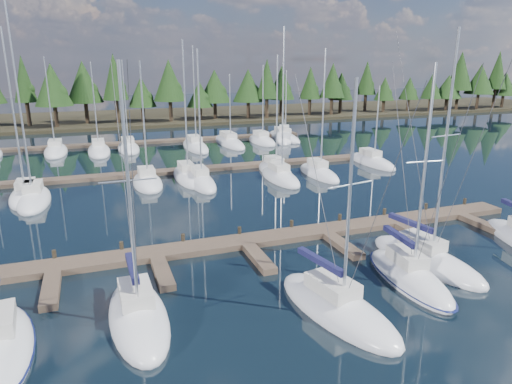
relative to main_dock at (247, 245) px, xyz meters
name	(u,v)px	position (x,y,z in m)	size (l,w,h in m)	color
ground	(203,196)	(0.00, 12.64, -0.20)	(260.00, 260.00, 0.00)	black
far_shore	(137,118)	(0.00, 72.64, 0.10)	(220.00, 30.00, 0.60)	black
main_dock	(247,245)	(0.00, 0.00, 0.00)	(44.00, 6.13, 0.90)	brown
back_docks	(168,154)	(0.00, 32.23, 0.00)	(50.00, 21.80, 0.40)	brown
front_sailboat_2	(138,316)	(-7.83, -6.73, 0.08)	(2.90, 7.90, 12.98)	silver
front_sailboat_3	(337,308)	(1.57, -9.28, 0.07)	(4.48, 8.75, 12.26)	silver
front_sailboat_4	(409,277)	(7.11, -7.72, 0.08)	(3.26, 8.04, 12.85)	silver
front_sailboat_5	(426,259)	(9.56, -6.15, 0.10)	(4.00, 8.76, 14.64)	silver
back_sailboat_rows	(176,160)	(0.34, 28.21, 0.06)	(47.09, 33.03, 17.44)	silver
motor_yacht_right	(284,138)	(18.76, 37.43, 0.24)	(5.61, 8.39, 3.98)	silver
tree_line	(138,86)	(-0.29, 62.81, 7.10)	(185.17, 12.20, 13.58)	black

